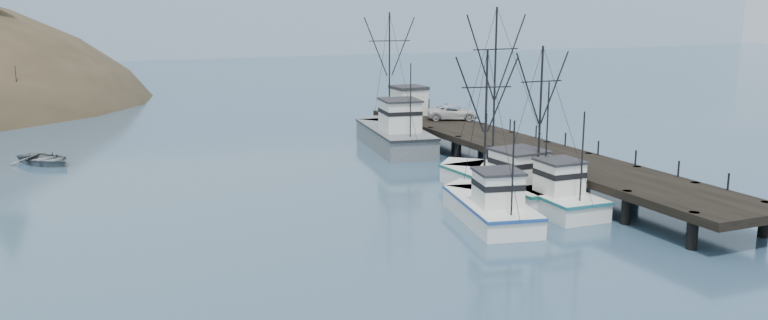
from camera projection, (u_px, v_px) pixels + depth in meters
ground at (463, 255)px, 38.20m from camera, size 400.00×400.00×0.00m
pier at (519, 148)px, 57.70m from camera, size 6.00×44.00×2.00m
distant_ridge at (174, 54)px, 194.71m from camera, size 360.00×40.00×26.00m
trawler_near at (545, 194)px, 47.19m from camera, size 3.55×10.08×10.40m
trawler_mid at (489, 206)px, 44.41m from camera, size 5.12×10.34×10.31m
trawler_far at (502, 181)px, 50.71m from camera, size 4.77×12.70×12.76m
work_vessel at (394, 134)px, 66.78m from camera, size 6.11×14.57×12.28m
pier_shed at (409, 100)px, 73.15m from camera, size 3.00×3.20×2.80m
pickup_truck at (453, 112)px, 69.96m from camera, size 5.34×4.00×1.35m
motorboat at (45, 164)px, 60.09m from camera, size 6.29×6.71×1.13m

